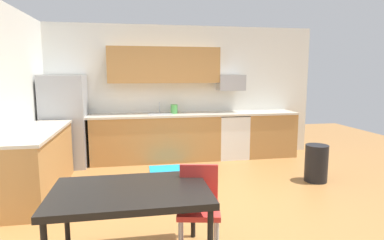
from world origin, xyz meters
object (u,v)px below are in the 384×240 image
at_px(microwave, 231,83).
at_px(chair_near_table, 199,202).
at_px(dining_table, 131,196).
at_px(oven_range, 231,136).
at_px(trash_bin, 316,163).
at_px(kettle, 174,109).
at_px(refrigerator, 65,121).

distance_m(microwave, chair_near_table, 3.90).
bearing_deg(dining_table, oven_range, 60.01).
bearing_deg(trash_bin, microwave, 116.66).
xyz_separation_m(chair_near_table, kettle, (0.19, 3.44, 0.52)).
height_order(refrigerator, trash_bin, refrigerator).
height_order(microwave, dining_table, microwave).
bearing_deg(oven_range, trash_bin, -62.01).
relative_size(microwave, trash_bin, 0.90).
bearing_deg(kettle, dining_table, -103.23).
relative_size(trash_bin, kettle, 3.00).
xyz_separation_m(oven_range, trash_bin, (0.91, -1.71, -0.16)).
distance_m(dining_table, kettle, 3.67).
bearing_deg(refrigerator, kettle, 3.61).
relative_size(dining_table, chair_near_table, 1.65).
relative_size(oven_range, kettle, 4.55).
bearing_deg(chair_near_table, refrigerator, 119.43).
height_order(oven_range, kettle, kettle).
height_order(oven_range, chair_near_table, oven_range).
xyz_separation_m(oven_range, dining_table, (-2.02, -3.50, 0.21)).
bearing_deg(trash_bin, chair_near_table, -143.62).
xyz_separation_m(trash_bin, kettle, (-2.09, 1.76, 0.72)).
relative_size(refrigerator, dining_table, 1.22).
xyz_separation_m(dining_table, trash_bin, (2.93, 1.80, -0.36)).
xyz_separation_m(refrigerator, oven_range, (3.25, 0.08, -0.40)).
bearing_deg(chair_near_table, oven_range, 67.87).
relative_size(dining_table, kettle, 7.00).
relative_size(oven_range, dining_table, 0.65).
bearing_deg(microwave, chair_near_table, -111.55).
height_order(dining_table, chair_near_table, chair_near_table).
bearing_deg(dining_table, chair_near_table, 10.01).
height_order(dining_table, trash_bin, dining_table).
distance_m(oven_range, microwave, 1.10).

